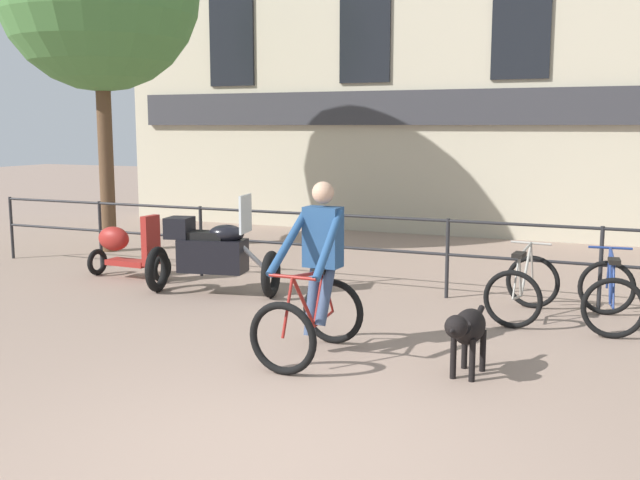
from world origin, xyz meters
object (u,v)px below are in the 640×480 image
at_px(parked_bicycle_near_lamp, 523,288).
at_px(cyclist_with_bike, 315,278).
at_px(dog, 467,329).
at_px(parked_scooter, 126,248).
at_px(parked_motorcycle, 212,253).
at_px(parked_bicycle_mid_left, 610,295).

bearing_deg(parked_bicycle_near_lamp, cyclist_with_bike, 57.73).
bearing_deg(dog, parked_scooter, 162.25).
relative_size(dog, parked_motorcycle, 0.50).
bearing_deg(dog, cyclist_with_bike, -177.98).
distance_m(cyclist_with_bike, dog, 1.55).
relative_size(parked_motorcycle, parked_bicycle_near_lamp, 1.57).
relative_size(parked_motorcycle, parked_bicycle_mid_left, 1.54).
xyz_separation_m(cyclist_with_bike, parked_scooter, (-4.05, 2.30, -0.30)).
relative_size(dog, parked_bicycle_mid_left, 0.78).
height_order(dog, parked_bicycle_near_lamp, parked_bicycle_near_lamp).
distance_m(dog, parked_bicycle_near_lamp, 2.36).
bearing_deg(parked_scooter, parked_motorcycle, -101.37).
bearing_deg(parked_scooter, parked_bicycle_near_lamp, -88.08).
height_order(cyclist_with_bike, parked_scooter, cyclist_with_bike).
bearing_deg(parked_motorcycle, cyclist_with_bike, -139.38).
height_order(dog, parked_motorcycle, parked_motorcycle).
relative_size(dog, parked_scooter, 0.70).
height_order(cyclist_with_bike, parked_motorcycle, cyclist_with_bike).
bearing_deg(cyclist_with_bike, parked_bicycle_mid_left, 42.82).
height_order(parked_bicycle_near_lamp, parked_bicycle_mid_left, same).
xyz_separation_m(cyclist_with_bike, parked_bicycle_mid_left, (2.62, 2.26, -0.41)).
bearing_deg(parked_bicycle_mid_left, parked_scooter, -6.42).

